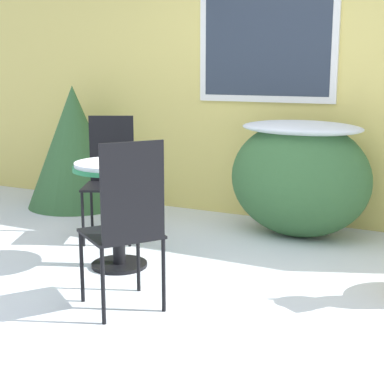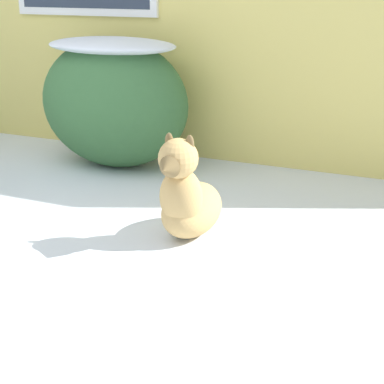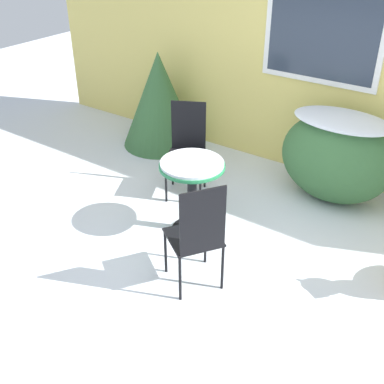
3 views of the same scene
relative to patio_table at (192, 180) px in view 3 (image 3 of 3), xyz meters
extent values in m
plane|color=silver|center=(0.46, -0.33, -0.58)|extent=(16.00, 16.00, 0.00)
cube|color=#E5D16B|center=(0.46, 1.87, 0.83)|extent=(8.00, 0.06, 2.83)
cube|color=white|center=(0.42, 1.82, 1.27)|extent=(1.33, 0.04, 1.49)
cube|color=#2D3847|center=(0.42, 1.81, 1.27)|extent=(1.21, 0.01, 1.37)
ellipsoid|color=#386638|center=(0.91, 1.37, -0.08)|extent=(1.21, 0.74, 0.99)
ellipsoid|color=silver|center=(0.91, 1.37, 0.35)|extent=(1.03, 0.63, 0.12)
cone|color=#386638|center=(-1.52, 1.42, 0.04)|extent=(1.00, 1.00, 1.25)
cylinder|color=black|center=(0.00, 0.00, -0.57)|extent=(0.41, 0.41, 0.03)
cylinder|color=black|center=(0.00, 0.00, -0.21)|extent=(0.09, 0.09, 0.69)
cylinder|color=#237A47|center=(0.00, 0.00, 0.15)|extent=(0.62, 0.62, 0.03)
cylinder|color=silver|center=(0.00, 0.00, 0.18)|extent=(0.60, 0.60, 0.03)
cube|color=black|center=(-0.46, 0.53, -0.12)|extent=(0.55, 0.55, 0.02)
cube|color=black|center=(-0.54, 0.71, 0.17)|extent=(0.35, 0.18, 0.56)
cylinder|color=black|center=(-0.54, 0.28, -0.36)|extent=(0.02, 0.02, 0.45)
cylinder|color=black|center=(-0.20, 0.45, -0.36)|extent=(0.02, 0.02, 0.45)
cylinder|color=black|center=(-0.71, 0.62, -0.36)|extent=(0.02, 0.02, 0.45)
cylinder|color=black|center=(-0.37, 0.79, -0.36)|extent=(0.02, 0.02, 0.45)
cube|color=black|center=(0.44, -0.61, -0.12)|extent=(0.57, 0.57, 0.02)
cube|color=black|center=(0.60, -0.72, 0.17)|extent=(0.23, 0.32, 0.56)
cylinder|color=black|center=(0.39, -0.34, -0.36)|extent=(0.02, 0.02, 0.45)
cylinder|color=black|center=(0.18, -0.66, -0.36)|extent=(0.02, 0.02, 0.45)
cylinder|color=black|center=(0.70, -0.56, -0.36)|extent=(0.02, 0.02, 0.45)
cylinder|color=black|center=(0.49, -0.87, -0.36)|extent=(0.02, 0.02, 0.45)
camera|label=1|loc=(2.36, -3.39, 0.84)|focal=55.00mm
camera|label=2|loc=(3.23, -2.51, 0.82)|focal=55.00mm
camera|label=3|loc=(2.27, -3.25, 2.26)|focal=45.00mm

